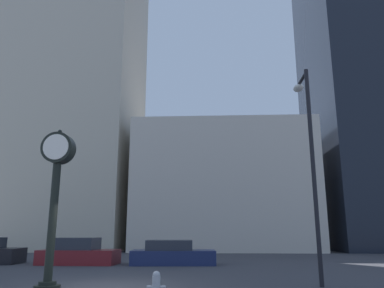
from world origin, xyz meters
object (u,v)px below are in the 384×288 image
Objects in this scene: car_navy at (172,254)px; fire_hydrant_near at (156,285)px; car_maroon at (78,253)px; street_clock at (56,184)px; street_lamp_right at (308,141)px.

car_navy reaches higher than fire_hydrant_near.
fire_hydrant_near is (5.42, -9.79, -0.21)m from car_maroon.
car_maroon is 5.82× the size of fire_hydrant_near.
car_navy is 9.85m from fire_hydrant_near.
car_maroon is at bearing 103.63° from street_clock.
street_clock is at bearing -171.68° from street_lamp_right.
street_lamp_right is (10.14, -7.05, 4.09)m from car_maroon.
fire_hydrant_near is (3.42, -1.54, -2.73)m from street_clock.
street_clock is 7.08× the size of fire_hydrant_near.
street_clock is 1.22× the size of car_maroon.
car_maroon is at bearing 177.15° from car_navy.
car_maroon reaches higher than fire_hydrant_near.
street_clock is 0.68× the size of street_lamp_right.
car_navy is (2.84, 8.29, -2.57)m from street_clock.
street_clock is at bearing -112.33° from car_navy.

